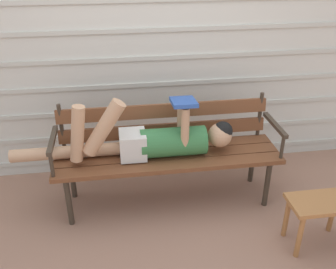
% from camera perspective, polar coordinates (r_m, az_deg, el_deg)
% --- Properties ---
extents(ground_plane, '(12.00, 12.00, 0.00)m').
position_cam_1_polar(ground_plane, '(3.21, 0.19, -10.51)').
color(ground_plane, '#936B56').
extents(house_siding, '(4.82, 0.08, 2.11)m').
position_cam_1_polar(house_siding, '(3.34, -1.61, 11.52)').
color(house_siding, beige).
rests_on(house_siding, ground).
extents(park_bench, '(1.77, 0.47, 0.84)m').
position_cam_1_polar(park_bench, '(3.05, -0.19, -1.76)').
color(park_bench, brown).
rests_on(park_bench, ground).
extents(reclining_person, '(1.71, 0.25, 0.52)m').
position_cam_1_polar(reclining_person, '(2.93, -2.31, -0.69)').
color(reclining_person, '#33703D').
extents(footstool, '(0.45, 0.26, 0.38)m').
position_cam_1_polar(footstool, '(2.89, 21.73, -10.40)').
color(footstool, '#9E6638').
rests_on(footstool, ground).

